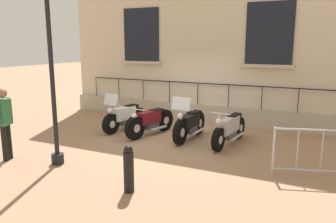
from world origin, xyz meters
TOP-DOWN VIEW (x-y plane):
  - ground_plane at (0.00, 0.00)m, footprint 60.00×60.00m
  - building_facade at (-2.67, 0.00)m, footprint 0.82×10.55m
  - motorcycle_white at (-0.11, -1.66)m, footprint 1.91×0.70m
  - motorcycle_maroon at (0.04, -0.64)m, footprint 2.00×0.74m
  - motorcycle_black at (-0.06, 0.61)m, footprint 1.95×0.67m
  - motorcycle_silver at (-0.07, 1.79)m, footprint 2.11×0.59m
  - lamppost at (3.17, -1.36)m, footprint 0.29×0.99m
  - crowd_barrier at (1.33, 4.37)m, footprint 0.78×2.33m
  - bollard at (3.72, 0.94)m, footprint 0.19×0.19m
  - pedestrian_standing at (3.48, -2.64)m, footprint 0.50×0.34m

SIDE VIEW (x-z plane):
  - ground_plane at x=0.00m, z-range 0.00..0.00m
  - motorcycle_maroon at x=0.04m, z-range -0.03..0.87m
  - motorcycle_silver at x=-0.07m, z-range -0.07..0.92m
  - motorcycle_white at x=-0.11m, z-range -0.18..1.07m
  - motorcycle_black at x=-0.06m, z-range -0.21..1.11m
  - bollard at x=3.72m, z-range 0.00..0.91m
  - crowd_barrier at x=1.33m, z-range 0.04..1.09m
  - pedestrian_standing at x=3.48m, z-range 0.12..1.84m
  - lamppost at x=3.17m, z-range 0.86..5.48m
  - building_facade at x=-2.67m, z-range -0.10..6.62m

